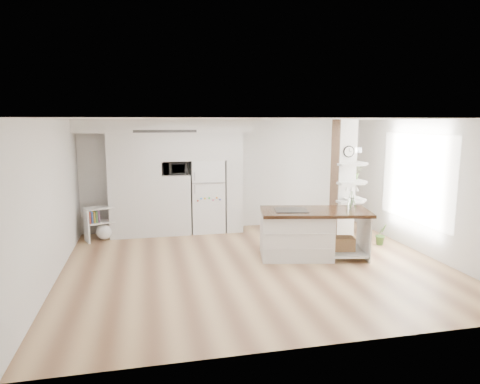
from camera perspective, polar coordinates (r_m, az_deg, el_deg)
The scene contains 14 objects.
floor at distance 8.13m, azimuth 2.08°, elevation -9.69°, with size 7.00×6.00×0.01m, color tan.
room at distance 7.73m, azimuth 2.17°, elevation 3.43°, with size 7.04×6.04×2.72m.
cabinet_wall at distance 10.18m, azimuth -9.60°, elevation 2.78°, with size 4.00×0.71×2.70m.
refrigerator at distance 10.37m, azimuth -4.41°, elevation -0.52°, with size 0.78×0.69×1.75m.
column at distance 9.68m, azimuth 14.19°, elevation 1.36°, with size 0.69×0.90×2.70m.
window at distance 9.51m, azimuth 22.42°, elevation 1.70°, with size 2.40×2.40×0.00m, color white.
pendant_light at distance 8.43m, azimuth 13.23°, elevation 5.49°, with size 0.12×0.12×0.10m, color white.
kitchen_island at distance 8.55m, azimuth 8.28°, elevation -5.38°, with size 2.25×1.40×1.51m.
bookshelf at distance 10.18m, azimuth -17.97°, elevation -4.29°, with size 0.74×0.59×0.76m.
floor_plant_a at distance 9.82m, azimuth 18.31°, elevation -5.38°, with size 0.26×0.21×0.47m, color #47742E.
floor_plant_b at distance 10.40m, azimuth 16.38°, elevation -4.43°, with size 0.27×0.27×0.48m, color #47742E.
microwave at distance 10.14m, azimuth -8.62°, elevation 3.14°, with size 0.54×0.37×0.30m, color #2D2D2D.
shelf_plant at distance 9.92m, azimuth 15.09°, elevation 2.52°, with size 0.27×0.23×0.30m, color #47742E.
decor_bowl at distance 9.50m, azimuth 14.30°, elevation -0.94°, with size 0.22×0.22×0.05m, color white.
Camera 1 is at (-1.93, -7.44, 2.67)m, focal length 32.00 mm.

